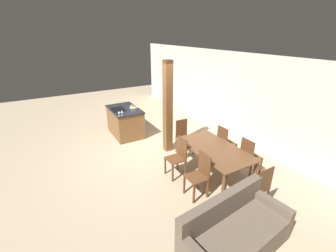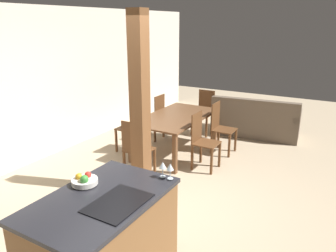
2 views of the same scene
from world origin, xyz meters
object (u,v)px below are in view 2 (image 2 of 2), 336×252
(dining_chair_far_right, at_px, (155,116))
(timber_post, at_px, (140,107))
(dining_chair_foot_end, at_px, (204,111))
(dining_chair_head_end, at_px, (136,148))
(couch, at_px, (255,122))
(kitchen_island, at_px, (103,241))
(dining_table, at_px, (176,120))
(dining_chair_near_right, at_px, (221,127))
(wine_glass_middle, at_px, (163,166))
(fruit_bowl, at_px, (84,180))
(wine_glass_near, at_px, (170,167))
(dining_chair_near_left, at_px, (202,140))
(dining_chair_far_left, at_px, (132,126))

(dining_chair_far_right, xyz_separation_m, timber_post, (-2.06, -1.06, 0.79))
(dining_chair_foot_end, bearing_deg, dining_chair_head_end, -90.00)
(dining_chair_foot_end, xyz_separation_m, couch, (0.45, -1.04, -0.21))
(kitchen_island, height_order, dining_table, kitchen_island)
(couch, distance_m, timber_post, 3.61)
(dining_chair_near_right, bearing_deg, dining_chair_head_end, 156.79)
(kitchen_island, xyz_separation_m, wine_glass_middle, (0.62, -0.28, 0.59))
(fruit_bowl, bearing_deg, wine_glass_near, -52.18)
(wine_glass_near, distance_m, dining_chair_near_left, 2.41)
(wine_glass_near, bearing_deg, dining_chair_foot_end, 19.38)
(kitchen_island, height_order, dining_chair_far_left, dining_chair_far_left)
(fruit_bowl, distance_m, dining_chair_far_left, 3.17)
(dining_chair_far_left, bearing_deg, couch, 140.63)
(dining_chair_far_left, distance_m, dining_chair_foot_end, 1.88)
(fruit_bowl, bearing_deg, dining_chair_foot_end, 9.39)
(dining_chair_head_end, height_order, couch, dining_chair_head_end)
(dining_chair_far_left, bearing_deg, dining_chair_near_left, 90.00)
(timber_post, bearing_deg, dining_chair_head_end, 44.28)
(kitchen_island, relative_size, couch, 0.72)
(dining_chair_near_left, height_order, dining_chair_far_right, same)
(wine_glass_near, xyz_separation_m, dining_chair_far_right, (3.09, 2.14, -0.54))
(dining_chair_near_right, height_order, dining_chair_foot_end, same)
(dining_table, distance_m, dining_chair_head_end, 1.31)
(dining_chair_near_left, distance_m, couch, 2.21)
(wine_glass_near, relative_size, couch, 0.08)
(dining_chair_near_right, xyz_separation_m, dining_chair_head_end, (-1.72, 0.74, 0.00))
(wine_glass_middle, distance_m, dining_chair_far_right, 3.75)
(dining_table, distance_m, timber_post, 1.80)
(dining_table, bearing_deg, dining_chair_far_left, 119.48)
(dining_chair_near_left, xyz_separation_m, dining_chair_head_end, (-0.89, 0.74, 0.00))
(dining_chair_far_left, bearing_deg, dining_chair_far_right, -180.00)
(wine_glass_near, xyz_separation_m, dining_chair_near_left, (2.26, 0.66, -0.54))
(dining_chair_near_right, height_order, timber_post, timber_post)
(dining_chair_far_right, bearing_deg, couch, 126.88)
(dining_chair_far_right, height_order, couch, dining_chair_far_right)
(kitchen_island, distance_m, timber_post, 1.98)
(kitchen_island, bearing_deg, couch, -0.15)
(dining_chair_far_right, height_order, dining_chair_foot_end, same)
(dining_chair_near_right, distance_m, dining_chair_far_right, 1.48)
(dining_chair_near_right, relative_size, dining_chair_head_end, 1.00)
(fruit_bowl, xyz_separation_m, couch, (4.94, -0.30, -0.67))
(kitchen_island, distance_m, dining_chair_foot_end, 4.71)
(couch, relative_size, timber_post, 0.74)
(fruit_bowl, xyz_separation_m, timber_post, (1.55, 0.42, 0.33))
(fruit_bowl, bearing_deg, dining_chair_head_end, 21.56)
(kitchen_island, xyz_separation_m, dining_chair_near_right, (3.71, 0.29, 0.05))
(dining_chair_head_end, bearing_deg, dining_chair_near_left, -129.78)
(dining_chair_near_right, relative_size, dining_chair_far_left, 1.00)
(wine_glass_middle, xyz_separation_m, dining_chair_near_left, (2.26, 0.57, -0.54))
(dining_chair_head_end, bearing_deg, wine_glass_near, 135.65)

